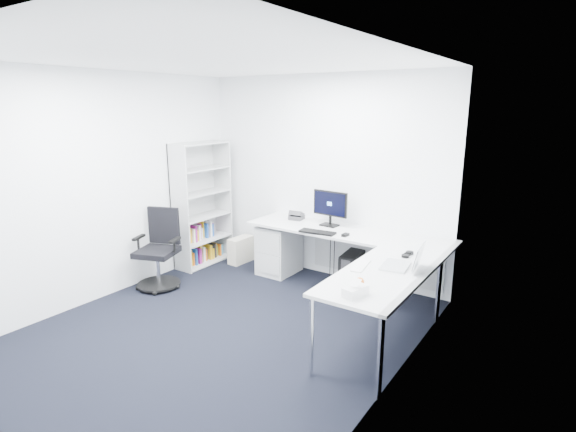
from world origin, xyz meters
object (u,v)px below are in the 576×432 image
Objects in this scene: l_desk at (332,268)px; task_chair at (157,250)px; monitor at (330,208)px; laptop at (396,254)px; bookshelf at (202,204)px.

task_chair is at bearing -154.53° from l_desk.
monitor is 1.61m from laptop.
bookshelf reaches higher than laptop.
task_chair reaches higher than l_desk.
l_desk is 2.59× the size of task_chair.
bookshelf is at bearing 178.68° from l_desk.
laptop reaches higher than l_desk.
laptop is (1.27, -0.98, -0.11)m from monitor.
monitor reaches higher than l_desk.
bookshelf is 1.09m from task_chair.
monitor reaches higher than task_chair.
monitor is at bearing 122.70° from l_desk.
l_desk is at bearing 144.20° from laptop.
bookshelf reaches higher than monitor.
bookshelf is 1.77× the size of task_chair.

